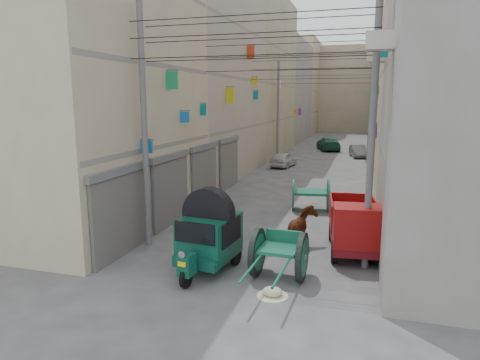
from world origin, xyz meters
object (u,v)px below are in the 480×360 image
at_px(horse, 302,229).
at_px(distant_car_green, 328,144).
at_px(feed_sack, 273,292).
at_px(distant_car_grey, 358,151).
at_px(tonga_cart, 279,254).
at_px(mini_truck, 355,230).
at_px(second_cart, 311,194).
at_px(distant_car_white, 284,159).
at_px(auto_rickshaw, 209,233).

distance_m(horse, distant_car_green, 29.50).
height_order(feed_sack, distant_car_grey, distant_car_grey).
distance_m(tonga_cart, distant_car_grey, 27.41).
bearing_deg(feed_sack, mini_truck, 61.86).
height_order(mini_truck, feed_sack, mini_truck).
distance_m(second_cart, distant_car_grey, 19.68).
bearing_deg(mini_truck, second_cart, 104.30).
relative_size(distant_car_white, distant_car_green, 0.72).
distance_m(tonga_cart, distant_car_white, 20.41).
bearing_deg(mini_truck, distant_car_white, 100.94).
distance_m(second_cart, distant_car_white, 12.83).
xyz_separation_m(second_cart, distant_car_grey, (1.63, 19.62, -0.24)).
bearing_deg(horse, second_cart, -80.25).
relative_size(mini_truck, second_cart, 1.86).
xyz_separation_m(feed_sack, horse, (0.19, 3.67, 0.58)).
relative_size(mini_truck, distant_car_grey, 1.05).
distance_m(auto_rickshaw, feed_sack, 2.67).
bearing_deg(tonga_cart, distant_car_white, 102.35).
xyz_separation_m(feed_sack, distant_car_white, (-3.77, 21.24, 0.43)).
bearing_deg(distant_car_grey, mini_truck, -100.34).
bearing_deg(feed_sack, auto_rickshaw, 151.25).
xyz_separation_m(distant_car_white, distant_car_grey, (5.21, 7.29, -0.02)).
height_order(tonga_cart, horse, horse).
height_order(auto_rickshaw, horse, auto_rickshaw).
relative_size(horse, distant_car_white, 0.51).
height_order(auto_rickshaw, feed_sack, auto_rickshaw).
relative_size(horse, distant_car_green, 0.37).
height_order(second_cart, distant_car_white, second_cart).
distance_m(tonga_cart, distant_car_green, 31.99).
distance_m(mini_truck, distant_car_white, 18.59).
height_order(feed_sack, horse, horse).
height_order(horse, distant_car_green, horse).
bearing_deg(mini_truck, distant_car_green, 89.80).
xyz_separation_m(mini_truck, distant_car_white, (-5.66, 17.71, -0.33)).
xyz_separation_m(tonga_cart, distant_car_grey, (1.52, 27.37, -0.19)).
xyz_separation_m(horse, distant_car_green, (-1.70, 29.45, -0.05)).
xyz_separation_m(mini_truck, distant_car_grey, (-0.44, 25.00, -0.35)).
bearing_deg(distant_car_white, second_cart, 114.01).
distance_m(feed_sack, distant_car_green, 33.16).
bearing_deg(tonga_cart, horse, 86.05).
xyz_separation_m(auto_rickshaw, second_cart, (1.99, 7.72, -0.34)).
bearing_deg(horse, auto_rickshaw, 52.13).
relative_size(second_cart, distant_car_grey, 0.57).
xyz_separation_m(tonga_cart, distant_car_green, (-1.45, 31.96, -0.07)).
xyz_separation_m(auto_rickshaw, feed_sack, (2.17, -1.19, -0.98)).
xyz_separation_m(second_cart, distant_car_green, (-1.33, 24.21, -0.12)).
relative_size(feed_sack, distant_car_white, 0.15).
relative_size(auto_rickshaw, feed_sack, 5.44).
relative_size(auto_rickshaw, horse, 1.64).
relative_size(feed_sack, distant_car_grey, 0.15).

